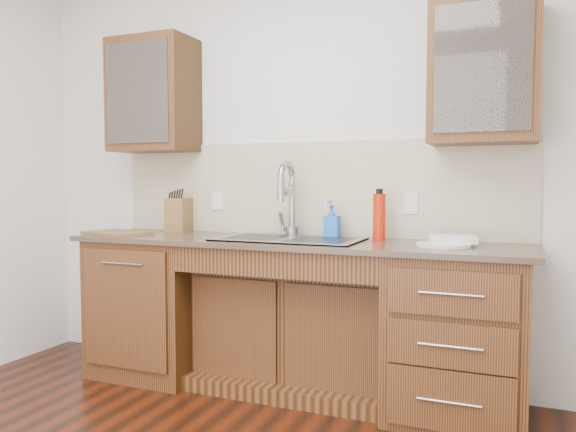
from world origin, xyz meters
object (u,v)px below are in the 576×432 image
at_px(knife_block, 179,215).
at_px(cutting_board, 117,233).
at_px(water_bottle, 379,217).
at_px(soap_bottle, 332,222).
at_px(plate, 443,245).

xyz_separation_m(knife_block, cutting_board, (-0.28, -0.30, -0.11)).
height_order(water_bottle, knife_block, water_bottle).
bearing_deg(knife_block, cutting_board, -144.17).
height_order(soap_bottle, water_bottle, water_bottle).
height_order(water_bottle, plate, water_bottle).
bearing_deg(water_bottle, plate, -22.94).
distance_m(knife_block, cutting_board, 0.42).
relative_size(knife_block, cutting_board, 0.57).
xyz_separation_m(soap_bottle, cutting_board, (-1.36, -0.30, -0.09)).
xyz_separation_m(soap_bottle, knife_block, (-1.08, -0.00, 0.02)).
bearing_deg(knife_block, water_bottle, -12.95).
relative_size(plate, knife_block, 1.22).
distance_m(soap_bottle, knife_block, 1.08).
bearing_deg(knife_block, plate, -17.80).
relative_size(water_bottle, cutting_board, 0.67).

